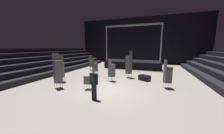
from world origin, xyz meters
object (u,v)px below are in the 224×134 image
object	(u,v)px
man_with_tie	(94,82)
chair_stack_front_left	(61,69)
chair_stack_mid_right	(129,65)
chair_stack_mid_centre	(112,70)
chair_stack_mid_left	(95,67)
loose_chair_near_man	(87,82)
chair_stack_rear_left	(91,63)
chair_stack_front_right	(57,71)
chair_stack_rear_right	(168,74)
stage_riser	(133,64)
equipment_road_case	(144,78)

from	to	relation	value
man_with_tie	chair_stack_front_left	bearing A→B (deg)	-10.30
chair_stack_front_left	chair_stack_mid_right	size ratio (longest dim) A/B	0.90
man_with_tie	chair_stack_mid_centre	distance (m)	3.65
man_with_tie	chair_stack_mid_left	size ratio (longest dim) A/B	1.00
chair_stack_mid_left	loose_chair_near_man	world-z (taller)	chair_stack_mid_left
chair_stack_mid_right	chair_stack_rear_left	distance (m)	5.71
chair_stack_front_left	chair_stack_mid_centre	xyz separation A→B (m)	(3.78, 1.55, -0.17)
chair_stack_mid_left	chair_stack_mid_right	bearing A→B (deg)	39.54
chair_stack_front_right	chair_stack_rear_right	distance (m)	7.48
stage_riser	chair_stack_front_right	bearing A→B (deg)	-108.25
man_with_tie	chair_stack_front_right	world-z (taller)	chair_stack_front_right
stage_riser	chair_stack_rear_left	xyz separation A→B (m)	(-4.64, -3.57, 0.30)
stage_riser	chair_stack_rear_left	bearing A→B (deg)	-142.46
chair_stack_mid_centre	chair_stack_rear_right	xyz separation A→B (m)	(4.17, -0.36, 0.04)
stage_riser	loose_chair_near_man	distance (m)	10.05
chair_stack_mid_right	chair_stack_mid_left	bearing A→B (deg)	117.79
chair_stack_mid_left	equipment_road_case	bearing A→B (deg)	32.84
chair_stack_mid_left	equipment_road_case	distance (m)	4.92
stage_riser	chair_stack_front_left	xyz separation A→B (m)	(-4.31, -9.08, 0.55)
man_with_tie	chair_stack_front_left	xyz separation A→B (m)	(-4.08, 2.09, 0.14)
man_with_tie	chair_stack_front_left	world-z (taller)	chair_stack_front_left
man_with_tie	chair_stack_mid_right	size ratio (longest dim) A/B	0.69
chair_stack_front_right	chair_stack_mid_left	size ratio (longest dim) A/B	1.40
chair_stack_front_left	equipment_road_case	bearing A→B (deg)	178.15
chair_stack_front_right	chair_stack_rear_left	world-z (taller)	chair_stack_front_right
chair_stack_mid_right	man_with_tie	bearing A→B (deg)	-163.71
man_with_tie	chair_stack_rear_left	bearing A→B (deg)	-43.04
chair_stack_mid_centre	chair_stack_rear_left	bearing A→B (deg)	162.85
chair_stack_mid_centre	chair_stack_mid_left	bearing A→B (deg)	174.15
chair_stack_front_right	chair_stack_mid_centre	size ratio (longest dim) A/B	1.27
stage_riser	chair_stack_mid_left	world-z (taller)	stage_riser
man_with_tie	chair_stack_mid_centre	size ratio (longest dim) A/B	0.91
chair_stack_rear_left	equipment_road_case	size ratio (longest dim) A/B	1.90
chair_stack_front_left	chair_stack_front_right	bearing A→B (deg)	100.00
man_with_tie	chair_stack_rear_right	distance (m)	5.07
chair_stack_mid_centre	chair_stack_rear_right	size ratio (longest dim) A/B	0.96
chair_stack_mid_left	loose_chair_near_man	size ratio (longest dim) A/B	1.81
stage_riser	chair_stack_mid_centre	bearing A→B (deg)	-94.04
equipment_road_case	chair_stack_mid_centre	bearing A→B (deg)	-155.73
chair_stack_front_left	chair_stack_mid_centre	distance (m)	4.09
stage_riser	equipment_road_case	world-z (taller)	stage_riser
stage_riser	chair_stack_mid_centre	distance (m)	7.55
chair_stack_front_right	equipment_road_case	size ratio (longest dim) A/B	2.66
stage_riser	chair_stack_mid_right	world-z (taller)	stage_riser
chair_stack_front_left	chair_stack_rear_right	world-z (taller)	chair_stack_front_left
stage_riser	chair_stack_front_left	distance (m)	10.06
chair_stack_rear_right	loose_chair_near_man	size ratio (longest dim) A/B	2.08
chair_stack_mid_right	chair_stack_rear_right	size ratio (longest dim) A/B	1.26
chair_stack_mid_right	chair_stack_mid_centre	size ratio (longest dim) A/B	1.32
equipment_road_case	loose_chair_near_man	size ratio (longest dim) A/B	0.95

